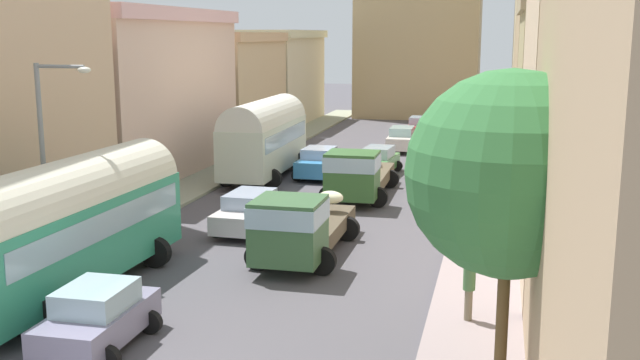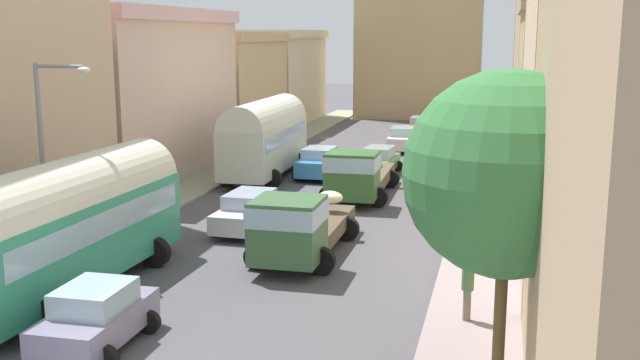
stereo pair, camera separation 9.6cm
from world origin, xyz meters
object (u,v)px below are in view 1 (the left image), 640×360
(car_4, at_px, (250,211))
(pedestrian_3, at_px, (469,287))
(parked_bus_0, at_px, (70,221))
(cargo_truck_0, at_px, (299,225))
(car_2, at_px, (420,127))
(car_5, at_px, (319,163))
(pedestrian_2, at_px, (480,189))
(car_0, at_px, (379,161))
(streetlamp_near, at_px, (50,149))
(car_3, at_px, (97,317))
(pedestrian_1, at_px, (475,191))
(cargo_truck_1, at_px, (358,173))
(car_1, at_px, (402,139))
(pedestrian_0, at_px, (473,211))
(parked_bus_1, at_px, (264,135))

(car_4, height_order, pedestrian_3, pedestrian_3)
(parked_bus_0, bearing_deg, cargo_truck_0, 39.00)
(car_2, distance_m, pedestrian_3, 36.87)
(car_2, distance_m, car_5, 17.64)
(car_4, relative_size, pedestrian_2, 2.50)
(car_0, xyz_separation_m, car_2, (0.64, 15.49, 0.01))
(car_2, relative_size, streetlamp_near, 0.55)
(parked_bus_0, distance_m, pedestrian_3, 11.64)
(car_3, relative_size, pedestrian_1, 2.11)
(cargo_truck_1, height_order, car_1, cargo_truck_1)
(parked_bus_0, height_order, streetlamp_near, streetlamp_near)
(parked_bus_0, relative_size, cargo_truck_1, 1.29)
(pedestrian_0, height_order, pedestrian_2, pedestrian_2)
(car_4, bearing_deg, cargo_truck_1, 63.97)
(parked_bus_1, relative_size, car_3, 2.42)
(parked_bus_0, xyz_separation_m, streetlamp_near, (-1.74, 1.83, 1.80))
(car_5, bearing_deg, cargo_truck_1, -58.29)
(car_0, xyz_separation_m, pedestrian_1, (5.52, -8.13, 0.20))
(cargo_truck_0, distance_m, car_3, 8.55)
(car_1, distance_m, pedestrian_1, 17.69)
(pedestrian_3, height_order, streetlamp_near, streetlamp_near)
(car_0, relative_size, pedestrian_3, 2.17)
(car_2, bearing_deg, car_5, -101.80)
(car_3, relative_size, pedestrian_2, 2.07)
(cargo_truck_1, height_order, pedestrian_2, cargo_truck_1)
(cargo_truck_1, distance_m, pedestrian_3, 15.38)
(parked_bus_1, relative_size, car_5, 2.26)
(car_2, relative_size, pedestrian_2, 2.10)
(car_1, relative_size, car_2, 1.14)
(car_5, bearing_deg, parked_bus_0, -98.11)
(pedestrian_3, xyz_separation_m, streetlamp_near, (-13.31, 1.54, 2.99))
(parked_bus_1, bearing_deg, pedestrian_2, -24.29)
(car_0, relative_size, pedestrian_0, 2.36)
(pedestrian_0, relative_size, pedestrian_3, 0.92)
(parked_bus_0, height_order, car_1, parked_bus_0)
(parked_bus_0, relative_size, pedestrian_1, 5.63)
(cargo_truck_0, xyz_separation_m, pedestrian_2, (5.74, 8.98, -0.30))
(pedestrian_2, bearing_deg, parked_bus_0, -130.08)
(car_2, xyz_separation_m, car_4, (-3.65, -28.59, -0.01))
(car_1, bearing_deg, car_5, -106.46)
(cargo_truck_1, distance_m, car_5, 5.85)
(car_4, xyz_separation_m, pedestrian_3, (8.83, -7.91, 0.28))
(pedestrian_1, bearing_deg, pedestrian_2, 66.41)
(car_0, xyz_separation_m, car_5, (-2.97, -1.79, 0.05))
(car_1, distance_m, streetlamp_near, 29.40)
(parked_bus_0, xyz_separation_m, car_5, (2.78, 19.52, -1.43))
(car_3, relative_size, car_4, 0.83)
(cargo_truck_0, xyz_separation_m, car_4, (-2.98, 3.57, -0.53))
(parked_bus_0, distance_m, car_0, 22.12)
(car_1, height_order, pedestrian_1, pedestrian_1)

